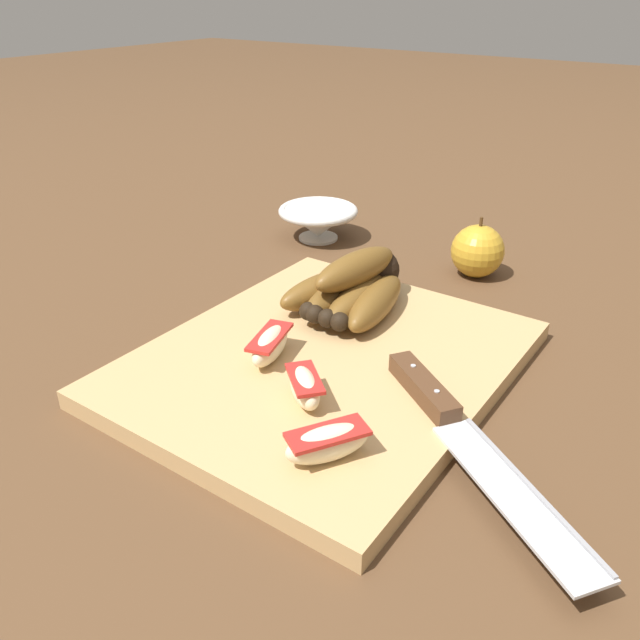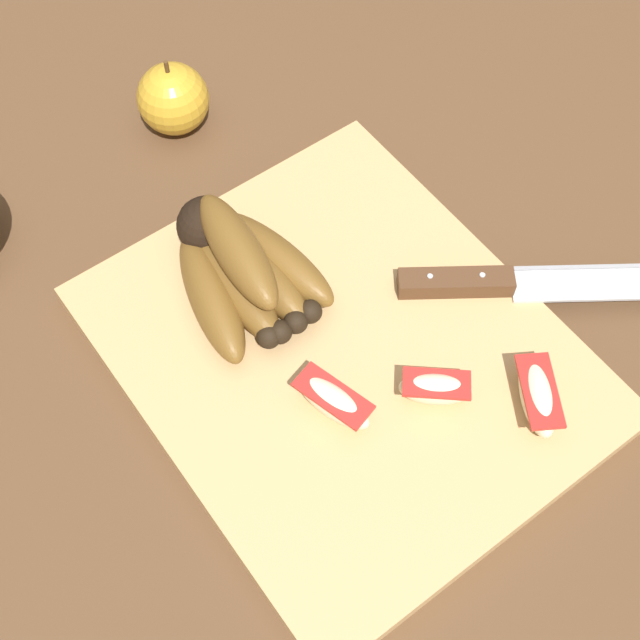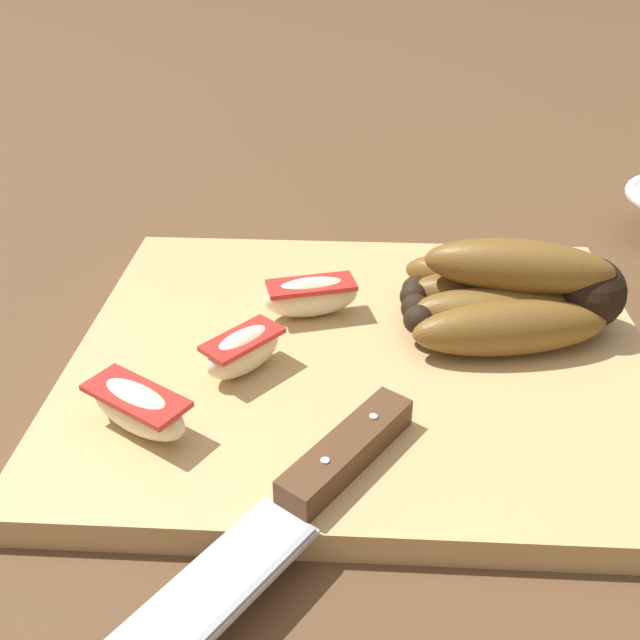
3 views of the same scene
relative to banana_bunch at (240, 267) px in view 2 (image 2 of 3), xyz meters
name	(u,v)px [view 2 (image 2 of 3)]	position (x,y,z in m)	size (l,w,h in m)	color
ground_plane	(349,368)	(-0.11, -0.03, -0.05)	(6.00, 6.00, 0.00)	brown
cutting_board	(341,356)	(-0.11, -0.03, -0.04)	(0.40, 0.33, 0.02)	tan
banana_bunch	(240,267)	(0.00, 0.00, 0.00)	(0.16, 0.13, 0.07)	black
chefs_knife	(510,282)	(-0.14, -0.19, -0.02)	(0.18, 0.25, 0.02)	silver
apple_wedge_near	(435,389)	(-0.18, -0.06, -0.01)	(0.06, 0.06, 0.03)	beige
apple_wedge_middle	(537,396)	(-0.24, -0.12, -0.01)	(0.07, 0.06, 0.03)	beige
apple_wedge_far	(333,401)	(-0.14, 0.01, -0.01)	(0.07, 0.04, 0.03)	beige
whole_apple	(173,99)	(0.21, -0.06, -0.01)	(0.07, 0.07, 0.08)	gold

